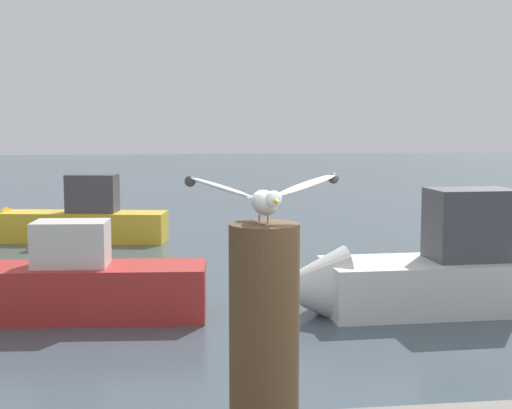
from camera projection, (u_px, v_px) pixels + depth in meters
mooring_post at (264, 337)px, 2.97m from camera, size 0.29×0.29×0.93m
seagull at (265, 196)px, 2.90m from camera, size 0.63×0.39×0.20m
boat_red at (37, 287)px, 9.89m from camera, size 4.52×1.31×1.38m
boat_white at (427, 276)px, 10.28m from camera, size 4.85×1.34×1.89m
boat_yellow at (69, 221)px, 16.41m from camera, size 4.48×1.65×1.54m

